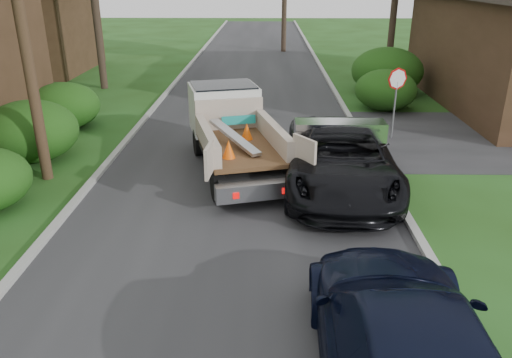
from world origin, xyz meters
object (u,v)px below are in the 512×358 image
(black_pickup, at_px, (340,158))
(flatbed_truck, at_px, (230,124))
(navy_suv, at_px, (407,352))
(house_left_far, at_px, (22,17))
(stop_sign, at_px, (396,88))

(black_pickup, bearing_deg, flatbed_truck, 150.39)
(black_pickup, distance_m, navy_suv, 7.37)
(house_left_far, bearing_deg, flatbed_truck, -49.63)
(stop_sign, relative_size, flatbed_truck, 0.40)
(flatbed_truck, height_order, black_pickup, flatbed_truck)
(house_left_far, height_order, black_pickup, house_left_far)
(black_pickup, relative_size, navy_suv, 1.06)
(flatbed_truck, bearing_deg, stop_sign, 9.05)
(stop_sign, height_order, flatbed_truck, stop_sign)
(navy_suv, bearing_deg, stop_sign, -100.53)
(house_left_far, distance_m, navy_suv, 29.71)
(flatbed_truck, relative_size, black_pickup, 1.00)
(stop_sign, distance_m, black_pickup, 5.22)
(stop_sign, distance_m, flatbed_truck, 6.10)
(flatbed_truck, xyz_separation_m, black_pickup, (3.08, -2.03, -0.33))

